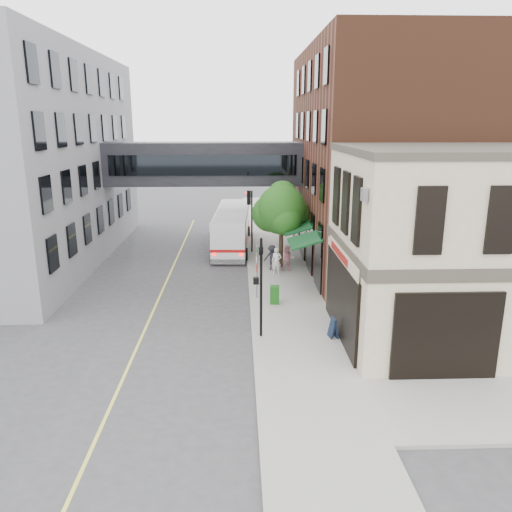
{
  "coord_description": "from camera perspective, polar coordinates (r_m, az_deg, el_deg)",
  "views": [
    {
      "loc": [
        -0.54,
        -18.62,
        9.44
      ],
      "look_at": [
        0.28,
        4.81,
        3.1
      ],
      "focal_mm": 35.0,
      "sensor_mm": 36.0,
      "label": 1
    }
  ],
  "objects": [
    {
      "name": "traffic_signal_far",
      "position": [
        36.15,
        -0.7,
        5.41
      ],
      "size": [
        0.53,
        0.28,
        4.5
      ],
      "color": "black",
      "rests_on": "sidewalk_main"
    },
    {
      "name": "skyway_bridge",
      "position": [
        36.82,
        -5.92,
        10.47
      ],
      "size": [
        14.0,
        3.18,
        3.0
      ],
      "color": "black",
      "rests_on": "ground"
    },
    {
      "name": "lane_marking",
      "position": [
        30.47,
        -10.33,
        -3.16
      ],
      "size": [
        0.12,
        40.0,
        0.01
      ],
      "primitive_type": "cube",
      "color": "#D8CC4C",
      "rests_on": "ground"
    },
    {
      "name": "street_tree",
      "position": [
        32.43,
        2.88,
        5.3
      ],
      "size": [
        3.8,
        3.2,
        5.6
      ],
      "color": "#382619",
      "rests_on": "sidewalk_main"
    },
    {
      "name": "bus",
      "position": [
        38.38,
        -2.77,
        3.36
      ],
      "size": [
        2.98,
        10.83,
        2.89
      ],
      "color": "white",
      "rests_on": "ground"
    },
    {
      "name": "pedestrian_c",
      "position": [
        32.09,
        1.85,
        -0.18
      ],
      "size": [
        1.21,
        0.95,
        1.64
      ],
      "primitive_type": "imported",
      "rotation": [
        0.0,
        0.0,
        -0.36
      ],
      "color": "black",
      "rests_on": "sidewalk_main"
    },
    {
      "name": "newspaper_box",
      "position": [
        26.31,
        2.15,
        -4.45
      ],
      "size": [
        0.51,
        0.46,
        0.95
      ],
      "primitive_type": "cube",
      "rotation": [
        0.0,
        0.0,
        -0.09
      ],
      "color": "#145012",
      "rests_on": "sidewalk_main"
    },
    {
      "name": "sandwich_board",
      "position": [
        22.59,
        8.82,
        -8.1
      ],
      "size": [
        0.41,
        0.55,
        0.9
      ],
      "primitive_type": "cube",
      "rotation": [
        0.0,
        0.0,
        0.18
      ],
      "color": "black",
      "rests_on": "sidewalk_main"
    },
    {
      "name": "traffic_signal_near",
      "position": [
        21.63,
        0.5,
        -2.24
      ],
      "size": [
        0.44,
        0.22,
        4.6
      ],
      "color": "black",
      "rests_on": "sidewalk_main"
    },
    {
      "name": "sidewalk_main",
      "position": [
        34.03,
        2.36,
        -0.85
      ],
      "size": [
        4.0,
        60.0,
        0.15
      ],
      "primitive_type": "cube",
      "color": "gray",
      "rests_on": "ground"
    },
    {
      "name": "brick_building",
      "position": [
        35.31,
        15.61,
        10.6
      ],
      "size": [
        13.76,
        18.0,
        14.0
      ],
      "color": "#4D2818",
      "rests_on": "ground"
    },
    {
      "name": "corner_building",
      "position": [
        23.31,
        22.16,
        1.03
      ],
      "size": [
        10.19,
        8.12,
        8.45
      ],
      "color": "#BEA791",
      "rests_on": "ground"
    },
    {
      "name": "pedestrian_b",
      "position": [
        31.84,
        3.64,
        -0.29
      ],
      "size": [
        0.86,
        0.69,
        1.69
      ],
      "primitive_type": "imported",
      "rotation": [
        0.0,
        0.0,
        -0.06
      ],
      "color": "pink",
      "rests_on": "sidewalk_main"
    },
    {
      "name": "street_sign_pole",
      "position": [
        26.72,
        0.09,
        -1.19
      ],
      "size": [
        0.08,
        0.75,
        3.0
      ],
      "color": "gray",
      "rests_on": "sidewalk_main"
    },
    {
      "name": "pedestrian_a",
      "position": [
        31.16,
        2.36,
        -0.6
      ],
      "size": [
        0.68,
        0.5,
        1.7
      ],
      "primitive_type": "imported",
      "rotation": [
        0.0,
        0.0,
        -0.16
      ],
      "color": "silver",
      "rests_on": "sidewalk_main"
    },
    {
      "name": "ground",
      "position": [
        20.89,
        -0.3,
        -11.74
      ],
      "size": [
        120.0,
        120.0,
        0.0
      ],
      "primitive_type": "plane",
      "color": "#38383A",
      "rests_on": "ground"
    }
  ]
}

